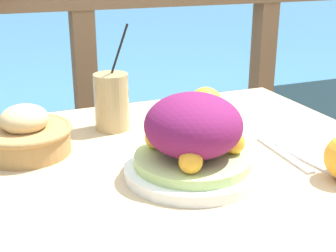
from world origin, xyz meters
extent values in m
cube|color=tan|center=(0.00, 0.00, 0.68)|extent=(0.93, 0.87, 0.04)
cube|color=tan|center=(0.40, 0.38, 0.33)|extent=(0.06, 0.06, 0.66)
cube|color=brown|center=(0.00, 0.77, 0.46)|extent=(0.07, 0.07, 0.92)
cube|color=brown|center=(0.68, 0.77, 0.46)|extent=(0.07, 0.07, 0.92)
cube|color=teal|center=(0.00, 3.27, 0.22)|extent=(12.00, 4.00, 0.43)
cylinder|color=white|center=(0.02, -0.02, 0.71)|extent=(0.25, 0.25, 0.02)
cylinder|color=#B7D17A|center=(0.02, -0.02, 0.73)|extent=(0.21, 0.21, 0.02)
ellipsoid|color=#72194C|center=(0.02, -0.02, 0.79)|extent=(0.17, 0.17, 0.11)
sphere|color=#F9A328|center=(0.09, -0.04, 0.76)|extent=(0.04, 0.04, 0.04)
sphere|color=#F9A328|center=(-0.03, 0.03, 0.76)|extent=(0.04, 0.04, 0.04)
sphere|color=#F9A328|center=(-0.02, -0.09, 0.76)|extent=(0.04, 0.04, 0.04)
cylinder|color=tan|center=(-0.05, 0.26, 0.76)|extent=(0.08, 0.08, 0.13)
cylinder|color=black|center=(-0.04, 0.27, 0.84)|extent=(0.06, 0.06, 0.21)
cylinder|color=#AD7F47|center=(-0.25, 0.19, 0.73)|extent=(0.17, 0.17, 0.05)
torus|color=#AD7F47|center=(-0.25, 0.19, 0.75)|extent=(0.18, 0.18, 0.01)
ellipsoid|color=#DBB77A|center=(-0.25, 0.19, 0.77)|extent=(0.09, 0.09, 0.06)
cube|color=silver|center=(0.22, -0.02, 0.70)|extent=(0.02, 0.18, 0.00)
cube|color=silver|center=(0.25, -0.06, 0.70)|extent=(0.04, 0.18, 0.00)
sphere|color=#F9A328|center=(0.17, 0.24, 0.74)|extent=(0.08, 0.08, 0.08)
camera|label=1|loc=(-0.31, -0.72, 1.07)|focal=50.00mm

